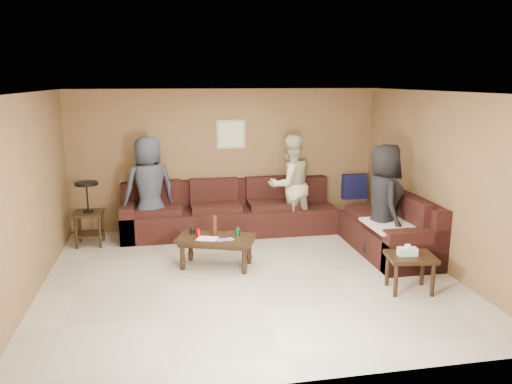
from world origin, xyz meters
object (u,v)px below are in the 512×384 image
Objects in this scene: coffee_table at (216,241)px; person_middle at (290,185)px; end_table_left at (88,212)px; person_left at (149,189)px; side_table_right at (410,260)px; sectional_sofa at (282,221)px; waste_bin at (235,240)px; person_right at (384,202)px.

person_middle is (1.45, 1.40, 0.48)m from coffee_table.
end_table_left is 0.60× the size of person_middle.
person_middle is (2.40, -0.03, -0.02)m from person_left.
end_table_left is at bearing 148.12° from side_table_right.
person_middle is (-0.89, 2.69, 0.45)m from side_table_right.
coffee_table is at bearing -35.12° from end_table_left.
end_table_left is 3.40m from person_middle.
coffee_table is at bearing -139.43° from sectional_sofa.
person_middle reaches higher than sectional_sofa.
person_left is at bearing 169.99° from sectional_sofa.
coffee_table is at bearing -117.45° from waste_bin.
waste_bin is at bearing -159.74° from sectional_sofa.
person_middle is at bearing 158.10° from person_left.
sectional_sofa is 2.67× the size of person_right.
waste_bin is at bearing 133.90° from side_table_right.
side_table_right is 0.37× the size of person_left.
person_right is at bearing -20.75° from waste_bin.
end_table_left is 1.62× the size of side_table_right.
end_table_left is (-1.93, 1.36, 0.16)m from coffee_table.
person_left is at bearing 152.50° from waste_bin.
person_right is (0.17, 1.23, 0.46)m from side_table_right.
person_middle is (3.38, 0.04, 0.32)m from end_table_left.
sectional_sofa is 0.91m from waste_bin.
side_table_right is at bearing 177.61° from person_right.
person_middle is at bearing 43.87° from coffee_table.
person_left reaches higher than end_table_left.
person_right reaches higher than person_middle.
end_table_left is at bearing 77.84° from person_right.
waste_bin is 0.16× the size of person_right.
person_middle is (0.23, 0.35, 0.54)m from sectional_sofa.
waste_bin is (-1.96, 2.03, -0.28)m from side_table_right.
coffee_table is 0.70× the size of person_right.
waste_bin is 0.16× the size of person_middle.
waste_bin is 1.45m from person_middle.
person_right reaches higher than sectional_sofa.
side_table_right is 4.30m from person_left.
person_right is (1.29, -1.12, 0.54)m from sectional_sofa.
sectional_sofa is at bearing 148.89° from person_left.
person_middle is 1.81m from person_right.
coffee_table is 1.79m from person_left.
person_left reaches higher than person_middle.
sectional_sofa is 0.69m from person_middle.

